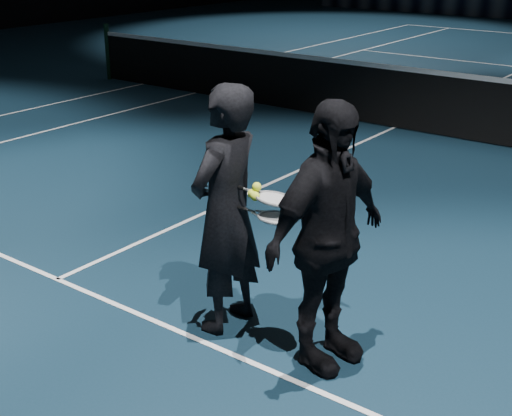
{
  "coord_description": "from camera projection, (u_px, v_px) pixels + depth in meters",
  "views": [
    {
      "loc": [
        4.71,
        -9.78,
        2.83
      ],
      "look_at": [
        1.91,
        -6.07,
        1.02
      ],
      "focal_mm": 50.0,
      "sensor_mm": 36.0,
      "label": 1
    }
  ],
  "objects": [
    {
      "name": "racket_upper",
      "position": [
        275.0,
        199.0,
        4.92
      ],
      "size": [
        0.7,
        0.28,
        0.1
      ],
      "primitive_type": null,
      "rotation": [
        0.0,
        0.1,
        0.09
      ],
      "color": "black",
      "rests_on": "player_b"
    },
    {
      "name": "player_a",
      "position": [
        226.0,
        211.0,
        5.17
      ],
      "size": [
        0.47,
        0.69,
        1.87
      ],
      "primitive_type": "imported",
      "rotation": [
        0.0,
        0.0,
        -1.54
      ],
      "color": "black",
      "rests_on": "floor"
    },
    {
      "name": "player_b",
      "position": [
        327.0,
        238.0,
        4.7
      ],
      "size": [
        0.62,
        1.15,
        1.87
      ],
      "primitive_type": "imported",
      "rotation": [
        0.0,
        0.0,
        1.42
      ],
      "color": "black",
      "rests_on": "floor"
    },
    {
      "name": "tennis_balls",
      "position": [
        255.0,
        193.0,
        4.96
      ],
      "size": [
        0.12,
        0.1,
        0.12
      ],
      "primitive_type": null,
      "color": "#DFEF32",
      "rests_on": "racket_upper"
    },
    {
      "name": "racket_lower",
      "position": [
        277.0,
        218.0,
        4.9
      ],
      "size": [
        0.68,
        0.23,
        0.03
      ],
      "primitive_type": null,
      "rotation": [
        0.0,
        0.0,
        0.02
      ],
      "color": "black",
      "rests_on": "player_a"
    },
    {
      "name": "floor",
      "position": [
        394.0,
        128.0,
        10.95
      ],
      "size": [
        36.0,
        36.0,
        0.0
      ],
      "primitive_type": "plane",
      "color": "#0E2432",
      "rests_on": "ground"
    },
    {
      "name": "net_tape",
      "position": [
        398.0,
        68.0,
        10.61
      ],
      "size": [
        12.8,
        0.03,
        0.07
      ],
      "primitive_type": "cube",
      "color": "white",
      "rests_on": "net_mesh"
    },
    {
      "name": "net_post_left",
      "position": [
        108.0,
        52.0,
        14.33
      ],
      "size": [
        0.1,
        0.1,
        1.1
      ],
      "primitive_type": "cylinder",
      "color": "black",
      "rests_on": "floor"
    },
    {
      "name": "court_lines",
      "position": [
        394.0,
        128.0,
        10.94
      ],
      "size": [
        10.98,
        23.78,
        0.01
      ],
      "primitive_type": null,
      "color": "white",
      "rests_on": "floor"
    },
    {
      "name": "net_mesh",
      "position": [
        396.0,
        99.0,
        10.78
      ],
      "size": [
        12.8,
        0.02,
        0.86
      ],
      "primitive_type": "cube",
      "color": "black",
      "rests_on": "floor"
    }
  ]
}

